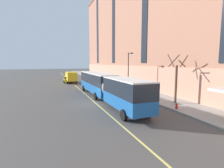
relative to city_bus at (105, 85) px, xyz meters
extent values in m
plane|color=#4C4947|center=(-1.79, -1.46, -2.02)|extent=(260.00, 260.00, 0.00)
cube|color=#9E9B93|center=(7.44, 1.54, -1.95)|extent=(4.77, 160.00, 0.15)
cube|color=tan|center=(9.76, -1.46, 0.18)|extent=(0.14, 110.00, 4.40)
cube|color=#1E232B|center=(9.78, 6.79, 14.11)|extent=(0.10, 2.00, 22.29)
cube|color=#1E232B|center=(9.78, 23.29, 14.11)|extent=(0.10, 2.00, 22.29)
cube|color=#1E232B|center=(9.78, 39.79, 14.11)|extent=(0.10, 2.00, 22.29)
cube|color=#19569E|center=(-0.08, 4.11, -0.79)|extent=(2.69, 12.38, 1.23)
cube|color=black|center=(-0.08, 4.11, 0.57)|extent=(2.70, 12.38, 1.50)
cube|color=silver|center=(-0.08, 4.11, 1.38)|extent=(2.72, 12.38, 0.12)
cube|color=#19232D|center=(-0.21, 10.31, 0.42)|extent=(2.25, 0.12, 1.12)
cube|color=orange|center=(-0.21, 10.32, 1.14)|extent=(1.71, 0.09, 0.28)
cube|color=black|center=(-0.21, 10.33, -1.30)|extent=(2.40, 0.17, 0.24)
cube|color=white|center=(-1.06, 10.31, -1.05)|extent=(0.28, 0.07, 0.18)
cube|color=white|center=(0.65, 10.35, -1.05)|extent=(0.28, 0.07, 0.18)
cylinder|color=#595651|center=(0.05, -2.55, -0.04)|extent=(2.34, 1.05, 2.32)
cube|color=#19569E|center=(0.13, -6.72, -0.79)|extent=(2.59, 7.38, 1.23)
cube|color=black|center=(0.13, -6.72, 0.57)|extent=(2.60, 7.38, 1.50)
cube|color=silver|center=(0.13, -6.72, 1.38)|extent=(2.62, 7.38, 0.12)
cylinder|color=black|center=(-1.39, 8.41, -1.52)|extent=(0.32, 1.01, 1.00)
cylinder|color=black|center=(1.06, 8.46, -1.52)|extent=(0.32, 1.01, 1.00)
cylinder|color=black|center=(-1.23, 0.39, -1.52)|extent=(0.32, 1.01, 1.00)
cylinder|color=black|center=(1.21, 0.44, -1.52)|extent=(0.32, 1.01, 1.00)
cylinder|color=black|center=(-1.05, -8.76, -1.52)|extent=(0.32, 1.01, 1.00)
cylinder|color=black|center=(1.40, -8.71, -1.52)|extent=(0.32, 1.01, 1.00)
cube|color=#B21E19|center=(4.00, 0.37, -1.38)|extent=(1.85, 4.52, 0.64)
cube|color=#232D38|center=(3.99, 0.15, -0.78)|extent=(1.59, 2.05, 0.56)
cube|color=#B21E19|center=(3.99, 0.15, -0.48)|extent=(1.55, 1.96, 0.04)
cylinder|color=black|center=(3.17, 1.78, -1.70)|extent=(0.24, 0.65, 0.64)
cylinder|color=black|center=(4.89, 1.74, -1.70)|extent=(0.24, 0.65, 0.64)
cylinder|color=black|center=(3.11, -0.99, -1.70)|extent=(0.24, 0.65, 0.64)
cylinder|color=black|center=(4.82, -1.04, -1.70)|extent=(0.24, 0.65, 0.64)
cube|color=#23603D|center=(3.95, 26.66, -1.38)|extent=(1.75, 4.71, 0.64)
cube|color=#232D38|center=(3.95, 26.43, -0.78)|extent=(1.53, 2.12, 0.56)
cube|color=#23603D|center=(3.95, 26.43, -0.48)|extent=(1.50, 2.03, 0.04)
cylinder|color=black|center=(3.11, 28.12, -1.70)|extent=(0.22, 0.64, 0.64)
cylinder|color=black|center=(4.81, 28.12, -1.70)|extent=(0.22, 0.64, 0.64)
cylinder|color=black|center=(3.10, 25.21, -1.70)|extent=(0.22, 0.64, 0.64)
cylinder|color=black|center=(4.79, 25.20, -1.70)|extent=(0.22, 0.64, 0.64)
cube|color=#4C4C51|center=(3.85, 18.26, -1.38)|extent=(1.76, 4.49, 0.64)
cube|color=#232D38|center=(3.85, 18.03, -0.78)|extent=(1.52, 2.03, 0.56)
cube|color=#4C4C51|center=(3.85, 18.03, -0.48)|extent=(1.49, 1.94, 0.04)
cylinder|color=black|center=(3.03, 19.65, -1.70)|extent=(0.23, 0.64, 0.64)
cylinder|color=black|center=(4.70, 19.63, -1.70)|extent=(0.23, 0.64, 0.64)
cylinder|color=black|center=(3.00, 16.88, -1.70)|extent=(0.23, 0.64, 0.64)
cylinder|color=black|center=(4.67, 16.86, -1.70)|extent=(0.23, 0.64, 0.64)
cube|color=#4C4C51|center=(3.80, 10.37, -1.38)|extent=(1.83, 4.66, 0.64)
cube|color=#232D38|center=(3.79, 10.13, -0.78)|extent=(1.59, 2.11, 0.56)
cube|color=#4C4C51|center=(3.79, 10.13, -0.48)|extent=(1.55, 2.01, 0.04)
cylinder|color=black|center=(2.95, 11.81, -1.70)|extent=(0.23, 0.64, 0.64)
cylinder|color=black|center=(4.68, 11.79, -1.70)|extent=(0.23, 0.64, 0.64)
cylinder|color=black|center=(2.91, 8.94, -1.70)|extent=(0.23, 0.64, 0.64)
cylinder|color=black|center=(4.65, 8.92, -1.70)|extent=(0.23, 0.64, 0.64)
cube|color=gold|center=(-2.01, 21.09, -0.29)|extent=(2.23, 4.93, 2.07)
cube|color=gold|center=(-2.03, 24.60, -0.77)|extent=(2.10, 1.71, 1.60)
cube|color=#1E2833|center=(-2.04, 25.48, -0.52)|extent=(1.87, 0.09, 0.80)
cylinder|color=black|center=(-3.08, 24.60, -1.60)|extent=(0.27, 0.84, 0.84)
cylinder|color=black|center=(-0.99, 24.61, -1.60)|extent=(0.27, 0.84, 0.84)
cylinder|color=black|center=(-3.05, 20.46, -1.60)|extent=(0.27, 0.84, 0.84)
cylinder|color=black|center=(-0.96, 20.47, -1.60)|extent=(0.27, 0.84, 0.84)
cube|color=yellow|center=(-2.75, 23.16, -1.38)|extent=(1.89, 4.50, 0.64)
cube|color=#232D38|center=(-2.76, 22.93, -0.78)|extent=(1.59, 2.05, 0.56)
cube|color=yellow|center=(-2.76, 22.93, -0.48)|extent=(1.55, 1.96, 0.04)
cylinder|color=black|center=(-3.54, 24.56, -1.70)|extent=(0.24, 0.65, 0.64)
cylinder|color=black|center=(-1.86, 24.50, -1.70)|extent=(0.24, 0.65, 0.64)
cylinder|color=black|center=(-3.64, 21.81, -1.70)|extent=(0.24, 0.65, 0.64)
cylinder|color=black|center=(-1.96, 21.75, -1.70)|extent=(0.24, 0.65, 0.64)
cylinder|color=brown|center=(7.45, -5.09, 0.41)|extent=(0.28, 0.28, 4.57)
cylinder|color=brown|center=(8.26, -5.33, 3.15)|extent=(0.62, 1.73, 1.41)
cylinder|color=brown|center=(7.57, -4.40, 3.25)|extent=(1.49, 0.37, 1.58)
cylinder|color=brown|center=(6.67, -4.96, 3.25)|extent=(0.40, 1.66, 1.59)
cylinder|color=brown|center=(7.64, -5.76, 2.89)|extent=(1.44, 0.53, 0.89)
cylinder|color=#2D2D30|center=(5.66, 4.77, 1.41)|extent=(0.16, 0.16, 6.55)
cylinder|color=#2D2D30|center=(5.66, 4.22, 4.58)|extent=(0.10, 1.10, 0.10)
cube|color=#3D3D3F|center=(5.66, 3.67, 4.53)|extent=(0.36, 0.60, 0.20)
cylinder|color=red|center=(5.56, -7.60, -1.60)|extent=(0.24, 0.24, 0.55)
sphere|color=silver|center=(5.56, -7.60, -1.25)|extent=(0.20, 0.20, 0.20)
cylinder|color=silver|center=(5.40, -7.60, -1.54)|extent=(0.10, 0.09, 0.09)
cylinder|color=silver|center=(5.72, -7.60, -1.54)|extent=(0.10, 0.09, 0.09)
cube|color=#E0D66B|center=(-1.70, 1.54, -2.02)|extent=(0.16, 140.00, 0.01)
camera|label=1|loc=(-7.00, -22.29, 3.00)|focal=28.00mm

